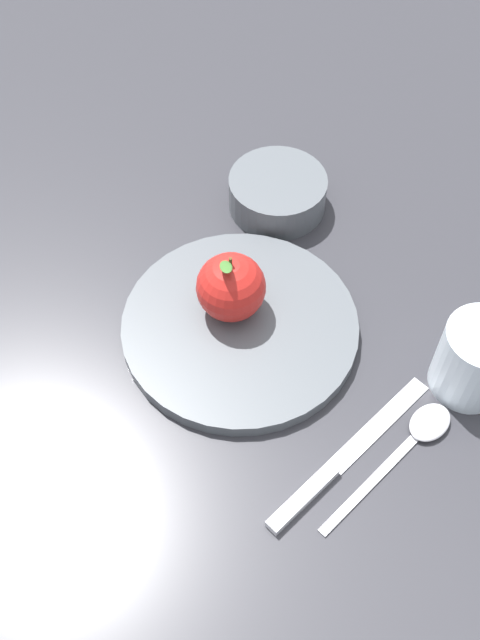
# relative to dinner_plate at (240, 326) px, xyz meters

# --- Properties ---
(ground_plane) EXTENTS (2.40, 2.40, 0.00)m
(ground_plane) POSITION_rel_dinner_plate_xyz_m (0.02, 0.02, -0.01)
(ground_plane) COLOR #2D2D33
(dinner_plate) EXTENTS (0.25, 0.25, 0.02)m
(dinner_plate) POSITION_rel_dinner_plate_xyz_m (0.00, 0.00, 0.00)
(dinner_plate) COLOR #4C5156
(dinner_plate) RESTS_ON ground_plane
(apple) EXTENTS (0.07, 0.07, 0.09)m
(apple) POSITION_rel_dinner_plate_xyz_m (-0.01, -0.02, 0.04)
(apple) COLOR #B21E19
(apple) RESTS_ON dinner_plate
(side_bowl) EXTENTS (0.12, 0.12, 0.04)m
(side_bowl) POSITION_rel_dinner_plate_xyz_m (-0.19, -0.04, 0.02)
(side_bowl) COLOR #4C5156
(side_bowl) RESTS_ON ground_plane
(cup) EXTENTS (0.08, 0.08, 0.08)m
(cup) POSITION_rel_dinner_plate_xyz_m (-0.04, 0.23, 0.04)
(cup) COLOR silver
(cup) RESTS_ON ground_plane
(knife) EXTENTS (0.21, 0.09, 0.01)m
(knife) POSITION_rel_dinner_plate_xyz_m (0.10, 0.15, -0.01)
(knife) COLOR silver
(knife) RESTS_ON ground_plane
(spoon) EXTENTS (0.18, 0.08, 0.01)m
(spoon) POSITION_rel_dinner_plate_xyz_m (0.04, 0.21, -0.00)
(spoon) COLOR silver
(spoon) RESTS_ON ground_plane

